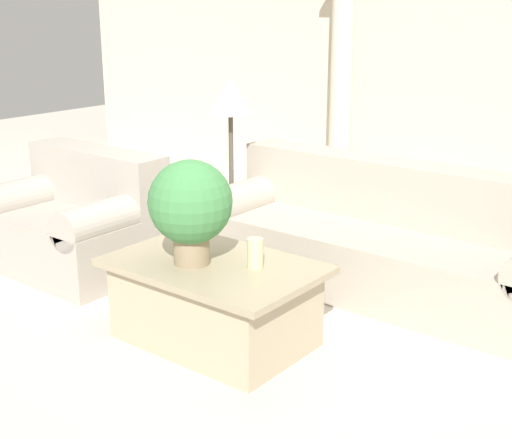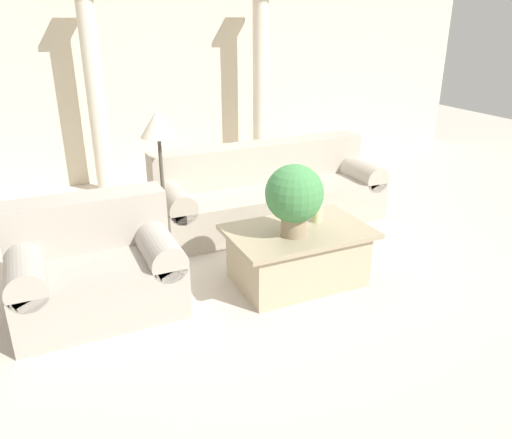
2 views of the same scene
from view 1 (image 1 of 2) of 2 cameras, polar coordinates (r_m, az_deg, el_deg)
name	(u,v)px [view 1 (image 1 of 2)]	position (r m, az deg, el deg)	size (l,w,h in m)	color
ground_plane	(255,307)	(4.66, -0.06, -7.00)	(16.00, 16.00, 0.00)	beige
wall_back	(464,35)	(6.95, 16.32, 13.97)	(10.00, 0.06, 3.20)	beige
sofa_long	(383,241)	(4.93, 10.11, -1.69)	(2.49, 0.87, 0.85)	#ADA393
loveseat	(77,220)	(5.43, -14.17, -0.06)	(1.24, 0.87, 0.85)	#ABA296
coffee_table	(215,301)	(4.13, -3.31, -6.57)	(1.19, 0.78, 0.49)	tan
potted_plant	(190,205)	(3.94, -5.27, 1.17)	(0.47, 0.47, 0.59)	#937F60
pillar_candle	(255,253)	(3.93, -0.07, -2.71)	(0.09, 0.09, 0.17)	beige
floor_lamp	(231,108)	(5.27, -2.04, 8.91)	(0.34, 0.34, 1.37)	#4C473D
column_left	(342,73)	(7.02, 6.88, 11.58)	(0.30, 0.30, 2.42)	beige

